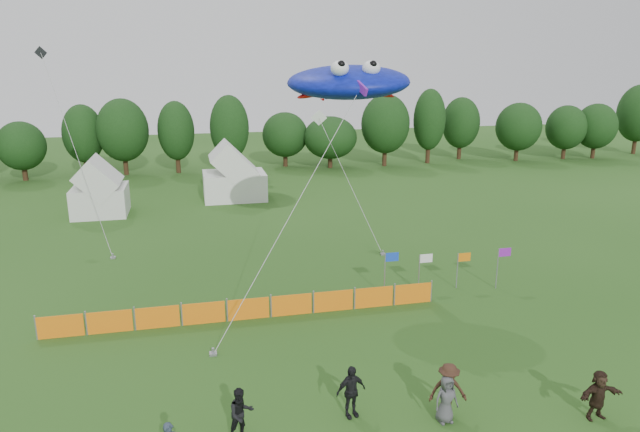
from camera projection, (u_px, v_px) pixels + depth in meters
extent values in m
plane|color=#234C16|center=(359.00, 408.00, 19.39)|extent=(160.00, 160.00, 0.00)
cylinder|color=#382314|center=(25.00, 171.00, 56.43)|extent=(0.50, 0.50, 1.91)
ellipsoid|color=black|center=(21.00, 146.00, 55.78)|extent=(4.61, 4.61, 4.30)
cylinder|color=#382314|center=(86.00, 164.00, 59.16)|extent=(0.50, 0.50, 2.38)
ellipsoid|color=black|center=(83.00, 134.00, 58.35)|extent=(4.09, 4.09, 5.35)
cylinder|color=#382314|center=(126.00, 162.00, 59.22)|extent=(0.50, 0.50, 2.57)
ellipsoid|color=black|center=(123.00, 130.00, 58.34)|extent=(5.20, 5.20, 5.79)
cylinder|color=#382314|center=(178.00, 161.00, 60.32)|extent=(0.50, 0.50, 2.46)
ellipsoid|color=black|center=(176.00, 131.00, 59.48)|extent=(3.78, 3.78, 5.55)
cylinder|color=#382314|center=(231.00, 160.00, 60.15)|extent=(0.50, 0.50, 2.66)
ellipsoid|color=black|center=(229.00, 127.00, 59.24)|extent=(4.05, 4.05, 5.99)
cylinder|color=#382314|center=(285.00, 158.00, 64.04)|extent=(0.50, 0.50, 1.98)
ellipsoid|color=black|center=(285.00, 135.00, 63.37)|extent=(5.06, 5.06, 4.46)
cylinder|color=#382314|center=(330.00, 159.00, 63.22)|extent=(0.50, 0.50, 1.86)
ellipsoid|color=black|center=(330.00, 138.00, 62.59)|extent=(5.86, 5.86, 4.18)
cylinder|color=#382314|center=(385.00, 154.00, 64.30)|extent=(0.50, 0.50, 2.62)
ellipsoid|color=black|center=(385.00, 124.00, 63.41)|extent=(5.41, 5.41, 5.89)
cylinder|color=#382314|center=(428.00, 151.00, 66.05)|extent=(0.50, 0.50, 2.78)
ellipsoid|color=black|center=(429.00, 120.00, 65.10)|extent=(3.67, 3.67, 6.26)
cylinder|color=#382314|center=(459.00, 149.00, 68.93)|extent=(0.50, 0.50, 2.42)
ellipsoid|color=black|center=(461.00, 123.00, 68.10)|extent=(4.46, 4.46, 5.44)
cylinder|color=#382314|center=(516.00, 151.00, 67.66)|extent=(0.50, 0.50, 2.24)
ellipsoid|color=black|center=(519.00, 127.00, 66.90)|extent=(5.26, 5.26, 5.03)
cylinder|color=#382314|center=(564.00, 150.00, 69.08)|extent=(0.50, 0.50, 2.10)
ellipsoid|color=black|center=(566.00, 127.00, 68.36)|extent=(4.74, 4.74, 4.73)
cylinder|color=#382314|center=(593.00, 149.00, 69.44)|extent=(0.50, 0.50, 2.16)
ellipsoid|color=black|center=(596.00, 126.00, 68.70)|extent=(4.88, 4.88, 4.87)
cylinder|color=#382314|center=(635.00, 143.00, 72.70)|extent=(0.50, 0.50, 2.85)
ellipsoid|color=black|center=(639.00, 113.00, 71.72)|extent=(5.19, 5.19, 6.42)
cube|color=silver|center=(101.00, 201.00, 43.80)|extent=(3.97, 3.97, 2.18)
cube|color=silver|center=(235.00, 186.00, 48.85)|extent=(5.20, 4.16, 2.29)
cube|color=orange|center=(60.00, 327.00, 24.25)|extent=(1.90, 0.06, 1.00)
cube|color=orange|center=(110.00, 322.00, 24.68)|extent=(1.90, 0.06, 1.00)
cube|color=orange|center=(157.00, 317.00, 25.11)|extent=(1.90, 0.06, 1.00)
cube|color=orange|center=(204.00, 313.00, 25.54)|extent=(1.90, 0.06, 1.00)
cube|color=orange|center=(248.00, 309.00, 25.97)|extent=(1.90, 0.06, 1.00)
cube|color=orange|center=(291.00, 305.00, 26.41)|extent=(1.90, 0.06, 1.00)
cube|color=orange|center=(333.00, 301.00, 26.84)|extent=(1.90, 0.06, 1.00)
cube|color=orange|center=(374.00, 297.00, 27.27)|extent=(1.90, 0.06, 1.00)
cube|color=orange|center=(413.00, 294.00, 27.70)|extent=(1.90, 0.06, 1.00)
cylinder|color=gray|center=(385.00, 275.00, 28.42)|extent=(0.06, 0.06, 2.26)
cube|color=blue|center=(392.00, 257.00, 28.25)|extent=(0.70, 0.02, 0.45)
cylinder|color=gray|center=(419.00, 272.00, 29.26)|extent=(0.06, 0.06, 1.90)
cube|color=white|center=(426.00, 258.00, 29.15)|extent=(0.70, 0.02, 0.45)
cylinder|color=gray|center=(457.00, 271.00, 29.45)|extent=(0.06, 0.06, 1.89)
cube|color=orange|center=(464.00, 257.00, 29.34)|extent=(0.70, 0.02, 0.45)
cylinder|color=gray|center=(497.00, 269.00, 29.40)|extent=(0.06, 0.06, 2.17)
cube|color=purple|center=(505.00, 252.00, 29.25)|extent=(0.70, 0.02, 0.45)
imported|color=black|center=(241.00, 414.00, 17.62)|extent=(1.00, 0.88, 1.73)
imported|color=#341F15|center=(448.00, 391.00, 18.68)|extent=(1.36, 0.94, 1.93)
imported|color=black|center=(351.00, 391.00, 18.74)|extent=(1.14, 0.68, 1.82)
imported|color=#45454A|center=(446.00, 399.00, 18.47)|extent=(0.84, 0.58, 1.65)
imported|color=black|center=(598.00, 395.00, 18.63)|extent=(1.62, 0.59, 1.72)
ellipsoid|color=#0D1DC2|center=(348.00, 82.00, 28.08)|extent=(7.59, 6.95, 2.15)
sphere|color=white|center=(340.00, 68.00, 26.49)|extent=(0.86, 0.86, 0.86)
sphere|color=white|center=(371.00, 68.00, 26.82)|extent=(0.86, 0.86, 0.86)
ellipsoid|color=red|center=(315.00, 94.00, 28.07)|extent=(1.80, 0.79, 0.28)
ellipsoid|color=red|center=(378.00, 93.00, 28.78)|extent=(1.80, 0.79, 0.28)
cube|color=purple|center=(362.00, 88.00, 25.92)|extent=(0.37, 0.96, 0.70)
cylinder|color=#A5A5A5|center=(291.00, 213.00, 24.59)|extent=(7.39, 4.72, 10.16)
cube|color=gray|center=(213.00, 354.00, 22.90)|extent=(0.30, 0.30, 0.10)
cube|color=white|center=(319.00, 118.00, 38.47)|extent=(1.07, 0.30, 1.07)
cylinder|color=#A5A5A5|center=(349.00, 183.00, 36.63)|extent=(2.53, 6.66, 7.76)
cube|color=gray|center=(383.00, 254.00, 34.78)|extent=(0.30, 0.30, 0.10)
cube|color=black|center=(41.00, 53.00, 38.66)|extent=(0.87, 0.25, 0.87)
cylinder|color=#A5A5A5|center=(75.00, 149.00, 36.41)|extent=(4.66, 9.20, 12.02)
cube|color=gray|center=(113.00, 258.00, 34.15)|extent=(0.30, 0.30, 0.10)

